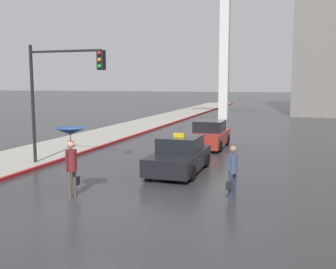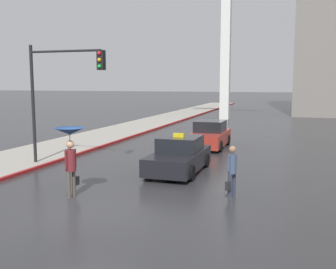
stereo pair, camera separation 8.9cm
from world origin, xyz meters
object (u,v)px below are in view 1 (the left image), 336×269
object	(u,v)px
traffic_light	(61,82)
monument_cross	(225,0)
sedan_red	(209,135)
pedestrian_man	(233,168)
taxi	(179,156)
pedestrian_with_umbrella	(71,144)

from	to	relation	value
traffic_light	monument_cross	distance (m)	26.13
sedan_red	traffic_light	world-z (taller)	traffic_light
traffic_light	pedestrian_man	bearing A→B (deg)	-16.90
traffic_light	taxi	bearing A→B (deg)	7.30
monument_cross	taxi	bearing A→B (deg)	-84.51
pedestrian_man	traffic_light	xyz separation A→B (m)	(-7.68, 2.33, 2.74)
sedan_red	pedestrian_with_umbrella	size ratio (longest dim) A/B	1.81
pedestrian_man	traffic_light	world-z (taller)	traffic_light
pedestrian_with_umbrella	monument_cross	bearing A→B (deg)	12.38
monument_cross	pedestrian_man	bearing A→B (deg)	-79.66
sedan_red	pedestrian_man	bearing A→B (deg)	106.12
sedan_red	traffic_light	distance (m)	9.18
taxi	pedestrian_with_umbrella	bearing A→B (deg)	63.90
taxi	pedestrian_with_umbrella	distance (m)	5.21
pedestrian_man	traffic_light	distance (m)	8.48
pedestrian_with_umbrella	monument_cross	xyz separation A→B (m)	(-0.07, 28.66, 9.88)
pedestrian_with_umbrella	sedan_red	bearing A→B (deg)	1.32
sedan_red	monument_cross	world-z (taller)	monument_cross
sedan_red	traffic_light	bearing A→B (deg)	55.23
pedestrian_with_umbrella	taxi	bearing A→B (deg)	-13.87
taxi	pedestrian_with_umbrella	world-z (taller)	pedestrian_with_umbrella
pedestrian_man	monument_cross	bearing A→B (deg)	-140.66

